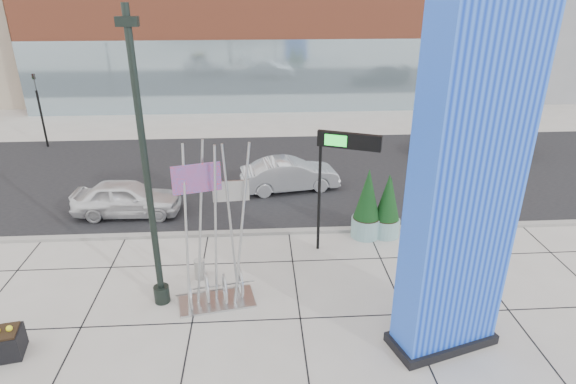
{
  "coord_description": "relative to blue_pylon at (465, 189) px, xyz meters",
  "views": [
    {
      "loc": [
        -0.03,
        -11.82,
        8.66
      ],
      "look_at": [
        0.84,
        2.0,
        2.55
      ],
      "focal_mm": 30.0,
      "sensor_mm": 36.0,
      "label": 1
    }
  ],
  "objects": [
    {
      "name": "ground",
      "position": [
        -4.58,
        2.17,
        -4.36
      ],
      "size": [
        160.0,
        160.0,
        0.0
      ],
      "primitive_type": "plane",
      "color": "#9E9991",
      "rests_on": "ground"
    },
    {
      "name": "street_asphalt",
      "position": [
        -4.58,
        12.17,
        -4.35
      ],
      "size": [
        80.0,
        12.0,
        0.02
      ],
      "primitive_type": "cube",
      "color": "black",
      "rests_on": "ground"
    },
    {
      "name": "curb_edge",
      "position": [
        -4.58,
        6.17,
        -4.3
      ],
      "size": [
        80.0,
        0.3,
        0.12
      ],
      "primitive_type": "cube",
      "color": "gray",
      "rests_on": "ground"
    },
    {
      "name": "tower_podium",
      "position": [
        -3.58,
        29.17,
        1.14
      ],
      "size": [
        34.0,
        10.0,
        11.0
      ],
      "primitive_type": "cube",
      "color": "#AA4D31",
      "rests_on": "ground"
    },
    {
      "name": "tower_glass_front",
      "position": [
        -3.58,
        24.37,
        -1.86
      ],
      "size": [
        34.0,
        0.6,
        5.0
      ],
      "primitive_type": "cube",
      "color": "#8CA5B2",
      "rests_on": "ground"
    },
    {
      "name": "blue_pylon",
      "position": [
        0.0,
        0.0,
        0.0
      ],
      "size": [
        2.94,
        1.95,
        9.03
      ],
      "rotation": [
        0.0,
        0.0,
        0.3
      ],
      "color": "#0D32C5",
      "rests_on": "ground"
    },
    {
      "name": "lamp_post",
      "position": [
        -7.56,
        2.22,
        -1.0
      ],
      "size": [
        0.52,
        0.45,
        8.21
      ],
      "rotation": [
        0.0,
        0.0,
        -0.02
      ],
      "color": "black",
      "rests_on": "ground"
    },
    {
      "name": "public_art_sculpture",
      "position": [
        -5.94,
        2.1,
        -3.07
      ],
      "size": [
        2.33,
        1.46,
        4.93
      ],
      "rotation": [
        0.0,
        0.0,
        0.18
      ],
      "color": "#B3B7B8",
      "rests_on": "ground"
    },
    {
      "name": "concrete_bollard",
      "position": [
        -6.57,
        3.37,
        -4.03
      ],
      "size": [
        0.34,
        0.34,
        0.66
      ],
      "primitive_type": "cylinder",
      "color": "gray",
      "rests_on": "ground"
    },
    {
      "name": "overhead_street_sign",
      "position": [
        -1.89,
        4.97,
        -0.66
      ],
      "size": [
        1.95,
        0.94,
        4.31
      ],
      "rotation": [
        0.0,
        0.0,
        -0.39
      ],
      "color": "black",
      "rests_on": "ground"
    },
    {
      "name": "round_planter_east",
      "position": [
        0.02,
        5.77,
        -3.26
      ],
      "size": [
        0.93,
        0.93,
        2.32
      ],
      "color": "#7CA7A6",
      "rests_on": "ground"
    },
    {
      "name": "round_planter_mid",
      "position": [
        -0.04,
        5.77,
        -3.21
      ],
      "size": [
        0.97,
        0.97,
        2.44
      ],
      "color": "#7CA7A6",
      "rests_on": "ground"
    },
    {
      "name": "round_planter_west",
      "position": [
        -0.78,
        5.77,
        -3.11
      ],
      "size": [
        1.06,
        1.06,
        2.64
      ],
      "color": "#7CA7A6",
      "rests_on": "ground"
    },
    {
      "name": "car_white_west",
      "position": [
        -9.9,
        8.12,
        -3.64
      ],
      "size": [
        4.26,
        1.81,
        1.43
      ],
      "primitive_type": "imported",
      "rotation": [
        0.0,
        0.0,
        1.54
      ],
      "color": "silver",
      "rests_on": "ground"
    },
    {
      "name": "car_silver_mid",
      "position": [
        -3.26,
        10.23,
        -3.65
      ],
      "size": [
        4.51,
        2.22,
        1.42
      ],
      "primitive_type": "imported",
      "rotation": [
        0.0,
        0.0,
        1.74
      ],
      "color": "#ACAEB4",
      "rests_on": "ground"
    },
    {
      "name": "car_dark_east",
      "position": [
        6.5,
        14.25,
        -3.58
      ],
      "size": [
        5.61,
        2.94,
        1.55
      ],
      "primitive_type": "imported",
      "rotation": [
        0.0,
        0.0,
        -1.72
      ],
      "color": "black",
      "rests_on": "ground"
    },
    {
      "name": "traffic_signal",
      "position": [
        -16.58,
        17.17,
        -2.06
      ],
      "size": [
        0.15,
        0.18,
        4.1
      ],
      "color": "black",
      "rests_on": "ground"
    }
  ]
}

